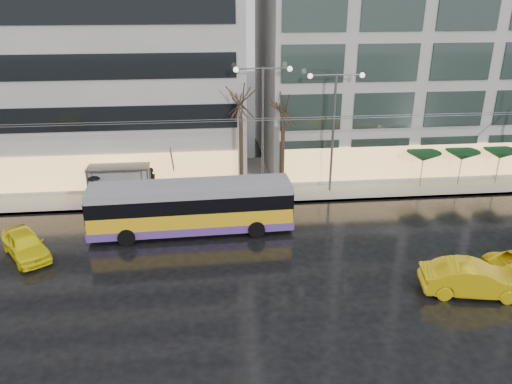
{
  "coord_description": "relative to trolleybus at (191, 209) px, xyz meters",
  "views": [
    {
      "loc": [
        -1.93,
        -22.6,
        13.92
      ],
      "look_at": [
        0.93,
        5.0,
        2.61
      ],
      "focal_mm": 35.0,
      "sensor_mm": 36.0,
      "label": 1
    }
  ],
  "objects": [
    {
      "name": "ground",
      "position": [
        2.98,
        -5.32,
        -1.53
      ],
      "size": [
        140.0,
        140.0,
        0.0
      ],
      "primitive_type": "plane",
      "color": "black",
      "rests_on": "ground"
    },
    {
      "name": "sidewalk",
      "position": [
        4.98,
        8.68,
        -1.46
      ],
      "size": [
        80.0,
        10.0,
        0.15
      ],
      "primitive_type": "cube",
      "color": "gray",
      "rests_on": "ground"
    },
    {
      "name": "kerb",
      "position": [
        4.98,
        3.73,
        -1.46
      ],
      "size": [
        80.0,
        0.1,
        0.15
      ],
      "primitive_type": "cube",
      "color": "slate",
      "rests_on": "ground"
    },
    {
      "name": "building_left",
      "position": [
        -13.02,
        13.68,
        9.62
      ],
      "size": [
        34.0,
        14.0,
        22.0
      ],
      "primitive_type": "cube",
      "color": "#9C9995",
      "rests_on": "sidewalk"
    },
    {
      "name": "building_right",
      "position": [
        21.98,
        13.68,
        11.12
      ],
      "size": [
        32.0,
        14.0,
        25.0
      ],
      "primitive_type": "cube",
      "color": "#9C9995",
      "rests_on": "sidewalk"
    },
    {
      "name": "trolleybus",
      "position": [
        0.0,
        0.0,
        0.0
      ],
      "size": [
        12.28,
        4.88,
        5.66
      ],
      "color": "#EFB014",
      "rests_on": "ground"
    },
    {
      "name": "catenary",
      "position": [
        3.98,
        2.62,
        2.72
      ],
      "size": [
        42.24,
        5.12,
        7.0
      ],
      "color": "#595B60",
      "rests_on": "ground"
    },
    {
      "name": "bus_shelter",
      "position": [
        -5.4,
        5.37,
        0.43
      ],
      "size": [
        4.2,
        1.6,
        2.51
      ],
      "color": "#595B60",
      "rests_on": "sidewalk"
    },
    {
      "name": "street_lamp_near",
      "position": [
        4.98,
        5.48,
        4.46
      ],
      "size": [
        3.96,
        0.36,
        9.03
      ],
      "color": "#595B60",
      "rests_on": "sidewalk"
    },
    {
      "name": "street_lamp_far",
      "position": [
        9.98,
        5.48,
        4.18
      ],
      "size": [
        3.96,
        0.36,
        8.53
      ],
      "color": "#595B60",
      "rests_on": "sidewalk"
    },
    {
      "name": "tree_a",
      "position": [
        3.48,
        5.68,
        5.56
      ],
      "size": [
        3.2,
        3.2,
        8.4
      ],
      "color": "black",
      "rests_on": "sidewalk"
    },
    {
      "name": "tree_b",
      "position": [
        6.48,
        5.88,
        4.87
      ],
      "size": [
        3.2,
        3.2,
        7.7
      ],
      "color": "black",
      "rests_on": "sidewalk"
    },
    {
      "name": "parasol_a",
      "position": [
        16.98,
        5.68,
        0.92
      ],
      "size": [
        2.5,
        2.5,
        2.65
      ],
      "color": "#595B60",
      "rests_on": "sidewalk"
    },
    {
      "name": "parasol_b",
      "position": [
        19.98,
        5.68,
        0.92
      ],
      "size": [
        2.5,
        2.5,
        2.65
      ],
      "color": "#595B60",
      "rests_on": "sidewalk"
    },
    {
      "name": "parasol_c",
      "position": [
        22.98,
        5.68,
        0.92
      ],
      "size": [
        2.5,
        2.5,
        2.65
      ],
      "color": "#595B60",
      "rests_on": "sidewalk"
    },
    {
      "name": "taxi_a",
      "position": [
        -9.2,
        -2.13,
        -0.79
      ],
      "size": [
        3.85,
        4.6,
        1.48
      ],
      "primitive_type": "imported",
      "rotation": [
        0.0,
        0.0,
        0.58
      ],
      "color": "#FFEF0D",
      "rests_on": "ground"
    },
    {
      "name": "taxi_b",
      "position": [
        13.76,
        -8.22,
        -0.71
      ],
      "size": [
        5.22,
        2.68,
        1.64
      ],
      "primitive_type": "imported",
      "rotation": [
        0.0,
        0.0,
        1.37
      ],
      "color": "#DCB60B",
      "rests_on": "ground"
    },
    {
      "name": "pedestrian_a",
      "position": [
        -4.63,
        6.16,
        0.07
      ],
      "size": [
        1.25,
        1.26,
        2.19
      ],
      "color": "black",
      "rests_on": "sidewalk"
    },
    {
      "name": "pedestrian_b",
      "position": [
        -3.02,
        6.61,
        -0.45
      ],
      "size": [
        1.11,
        1.01,
        1.87
      ],
      "color": "black",
      "rests_on": "sidewalk"
    },
    {
      "name": "pedestrian_c",
      "position": [
        -6.6,
        4.52,
        -0.26
      ],
      "size": [
        1.16,
        1.08,
        2.11
      ],
      "color": "black",
      "rests_on": "sidewalk"
    }
  ]
}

